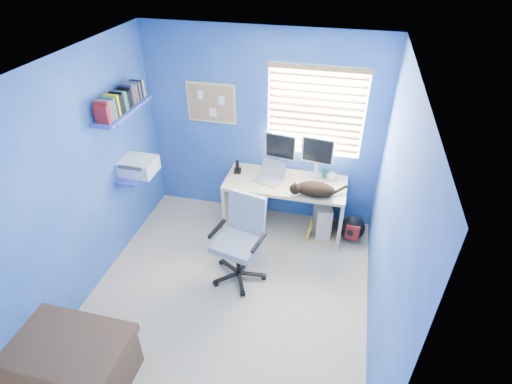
% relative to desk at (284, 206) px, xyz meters
% --- Properties ---
extents(floor, '(3.00, 3.20, 0.00)m').
position_rel_desk_xyz_m(floor, '(-0.38, -1.26, -0.37)').
color(floor, '#C2B49C').
rests_on(floor, ground).
extents(ceiling, '(3.00, 3.20, 0.00)m').
position_rel_desk_xyz_m(ceiling, '(-0.38, -1.26, 2.13)').
color(ceiling, white).
rests_on(ceiling, wall_back).
extents(wall_back, '(3.00, 0.01, 2.50)m').
position_rel_desk_xyz_m(wall_back, '(-0.38, 0.34, 0.88)').
color(wall_back, '#1B4CAA').
rests_on(wall_back, ground).
extents(wall_front, '(3.00, 0.01, 2.50)m').
position_rel_desk_xyz_m(wall_front, '(-0.38, -2.86, 0.88)').
color(wall_front, '#1B4CAA').
rests_on(wall_front, ground).
extents(wall_left, '(0.01, 3.20, 2.50)m').
position_rel_desk_xyz_m(wall_left, '(-1.88, -1.26, 0.88)').
color(wall_left, '#1B4CAA').
rests_on(wall_left, ground).
extents(wall_right, '(0.01, 3.20, 2.50)m').
position_rel_desk_xyz_m(wall_right, '(1.12, -1.26, 0.88)').
color(wall_right, '#1B4CAA').
rests_on(wall_right, ground).
extents(desk, '(1.51, 0.65, 0.74)m').
position_rel_desk_xyz_m(desk, '(0.00, 0.00, 0.00)').
color(desk, tan).
rests_on(desk, floor).
extents(laptop, '(0.40, 0.35, 0.22)m').
position_rel_desk_xyz_m(laptop, '(-0.22, -0.02, 0.48)').
color(laptop, silver).
rests_on(laptop, desk).
extents(monitor_left, '(0.41, 0.18, 0.54)m').
position_rel_desk_xyz_m(monitor_left, '(-0.12, 0.24, 0.64)').
color(monitor_left, silver).
rests_on(monitor_left, desk).
extents(monitor_right, '(0.41, 0.18, 0.54)m').
position_rel_desk_xyz_m(monitor_right, '(0.34, 0.23, 0.64)').
color(monitor_right, silver).
rests_on(monitor_right, desk).
extents(phone, '(0.11, 0.12, 0.17)m').
position_rel_desk_xyz_m(phone, '(-0.65, 0.09, 0.45)').
color(phone, black).
rests_on(phone, desk).
extents(mug, '(0.10, 0.09, 0.10)m').
position_rel_desk_xyz_m(mug, '(0.47, 0.23, 0.42)').
color(mug, '#246851').
rests_on(mug, desk).
extents(cd_spindle, '(0.13, 0.13, 0.07)m').
position_rel_desk_xyz_m(cd_spindle, '(0.55, 0.21, 0.41)').
color(cd_spindle, silver).
rests_on(cd_spindle, desk).
extents(cat, '(0.51, 0.36, 0.17)m').
position_rel_desk_xyz_m(cat, '(0.39, -0.20, 0.45)').
color(cat, black).
rests_on(cat, desk).
extents(tower_pc, '(0.28, 0.47, 0.45)m').
position_rel_desk_xyz_m(tower_pc, '(0.50, 0.08, -0.14)').
color(tower_pc, beige).
rests_on(tower_pc, floor).
extents(drawer_boxes, '(0.35, 0.28, 0.54)m').
position_rel_desk_xyz_m(drawer_boxes, '(-0.45, 0.03, -0.10)').
color(drawer_boxes, tan).
rests_on(drawer_boxes, floor).
extents(yellow_book, '(0.03, 0.17, 0.24)m').
position_rel_desk_xyz_m(yellow_book, '(0.36, -0.12, -0.25)').
color(yellow_book, yellow).
rests_on(yellow_book, floor).
extents(backpack, '(0.34, 0.28, 0.37)m').
position_rel_desk_xyz_m(backpack, '(0.90, -0.02, -0.19)').
color(backpack, black).
rests_on(backpack, floor).
extents(bed_corner, '(1.07, 0.76, 0.51)m').
position_rel_desk_xyz_m(bed_corner, '(-1.46, -2.61, -0.11)').
color(bed_corner, brown).
rests_on(bed_corner, floor).
extents(office_chair, '(0.70, 0.70, 1.01)m').
position_rel_desk_xyz_m(office_chair, '(-0.33, -0.94, 0.01)').
color(office_chair, black).
rests_on(office_chair, floor).
extents(window_blinds, '(1.15, 0.05, 1.10)m').
position_rel_desk_xyz_m(window_blinds, '(0.27, 0.31, 1.18)').
color(window_blinds, white).
rests_on(window_blinds, ground).
extents(corkboard, '(0.64, 0.02, 0.52)m').
position_rel_desk_xyz_m(corkboard, '(-1.03, 0.33, 1.18)').
color(corkboard, tan).
rests_on(corkboard, ground).
extents(wall_shelves, '(0.42, 0.90, 1.05)m').
position_rel_desk_xyz_m(wall_shelves, '(-1.74, -0.51, 1.06)').
color(wall_shelves, '#3547C2').
rests_on(wall_shelves, ground).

